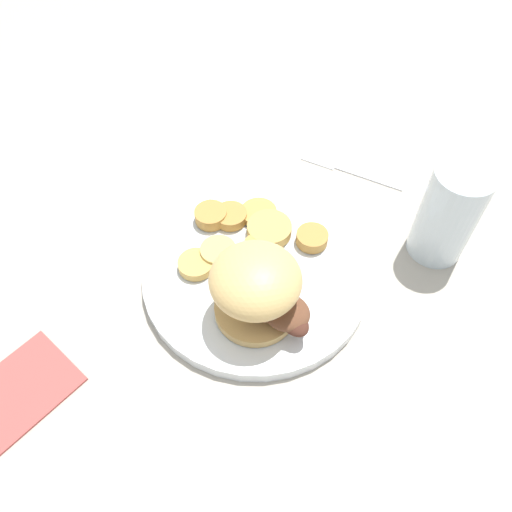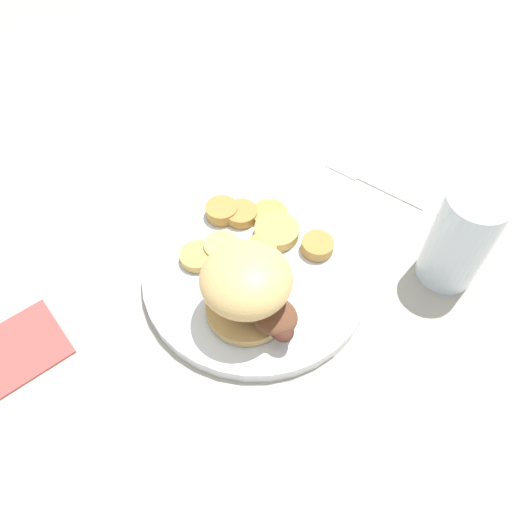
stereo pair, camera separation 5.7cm
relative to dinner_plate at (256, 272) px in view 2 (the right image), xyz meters
The scene contains 14 objects.
ground_plane 0.01m from the dinner_plate, ahead, with size 4.00×4.00×0.00m, color #B2A899.
dinner_plate is the anchor object (origin of this frame).
sandwich 0.08m from the dinner_plate, behind, with size 0.10×0.11×0.09m.
potato_round_0 0.06m from the dinner_plate, 21.27° to the right, with size 0.06×0.06×0.01m, color tan.
potato_round_1 0.09m from the dinner_plate, 18.20° to the left, with size 0.04×0.04×0.01m, color #BC8942.
potato_round_2 0.05m from the dinner_plate, 62.88° to the left, with size 0.04×0.04×0.01m, color #DBB766.
potato_round_3 0.09m from the dinner_plate, ahead, with size 0.05×0.05×0.01m, color tan.
potato_round_4 0.03m from the dinner_plate, 10.99° to the right, with size 0.04×0.04×0.01m, color tan.
potato_round_5 0.07m from the dinner_plate, 83.78° to the left, with size 0.04×0.04×0.01m, color tan.
potato_round_6 0.08m from the dinner_plate, 63.76° to the right, with size 0.04×0.04×0.01m, color #BC8942.
potato_round_7 0.10m from the dinner_plate, 32.25° to the left, with size 0.04×0.04×0.02m, color #BC8942.
fork 0.23m from the dinner_plate, 40.65° to the right, with size 0.10×0.14×0.00m.
drinking_glass 0.24m from the dinner_plate, 83.14° to the right, with size 0.07×0.07×0.13m.
napkin 0.30m from the dinner_plate, 116.57° to the left, with size 0.13×0.09×0.01m, color #B24C47.
Camera 2 is at (-0.34, -0.03, 0.50)m, focal length 35.00 mm.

